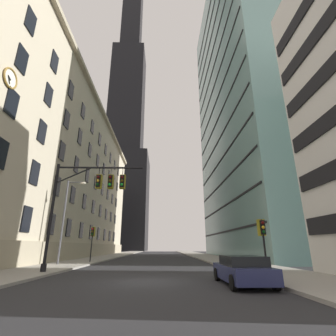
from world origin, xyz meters
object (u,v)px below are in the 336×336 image
(street_lamppost, at_px, (67,213))
(parked_car, at_px, (242,270))
(traffic_signal_mast, at_px, (93,191))
(traffic_light_near_right, at_px, (262,230))
(traffic_light_far_left, at_px, (93,234))
(fire_hydrant, at_px, (267,264))

(street_lamppost, xyz_separation_m, parked_car, (13.32, -12.08, -4.20))
(parked_car, bearing_deg, traffic_signal_mast, 150.16)
(traffic_signal_mast, relative_size, street_lamppost, 0.93)
(traffic_signal_mast, distance_m, street_lamppost, 8.31)
(traffic_signal_mast, xyz_separation_m, parked_car, (8.89, -5.10, -4.93))
(traffic_signal_mast, height_order, traffic_light_near_right, traffic_signal_mast)
(traffic_signal_mast, xyz_separation_m, traffic_light_far_left, (-2.76, 10.92, -2.48))
(traffic_signal_mast, bearing_deg, traffic_light_near_right, -7.29)
(traffic_signal_mast, distance_m, parked_car, 11.37)
(traffic_light_near_right, height_order, street_lamppost, street_lamppost)
(traffic_light_near_right, bearing_deg, street_lamppost, 152.08)
(traffic_signal_mast, bearing_deg, street_lamppost, 122.41)
(traffic_signal_mast, relative_size, parked_car, 1.69)
(traffic_signal_mast, relative_size, traffic_light_far_left, 2.02)
(traffic_light_near_right, xyz_separation_m, parked_car, (-2.64, -3.62, -2.07))
(traffic_light_near_right, relative_size, traffic_light_far_left, 0.88)
(traffic_light_far_left, distance_m, fire_hydrant, 18.79)
(street_lamppost, relative_size, parked_car, 1.83)
(street_lamppost, height_order, parked_car, street_lamppost)
(traffic_light_near_right, distance_m, parked_car, 4.94)
(traffic_light_near_right, bearing_deg, traffic_light_far_left, 139.06)
(traffic_light_far_left, xyz_separation_m, parked_car, (11.65, -16.02, -2.44))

